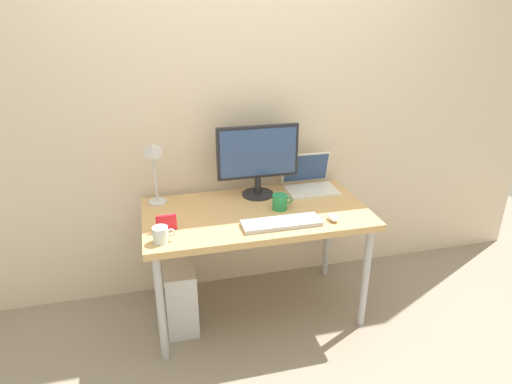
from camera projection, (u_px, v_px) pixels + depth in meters
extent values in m
plane|color=gray|center=(256.00, 309.00, 2.91)|extent=(6.00, 6.00, 0.00)
cube|color=beige|center=(240.00, 98.00, 2.76)|extent=(4.40, 0.04, 2.60)
cube|color=tan|center=(256.00, 214.00, 2.63)|extent=(1.32, 0.70, 0.04)
cylinder|color=#B2B2B7|center=(161.00, 309.00, 2.38)|extent=(0.04, 0.04, 0.68)
cylinder|color=#B2B2B7|center=(365.00, 278.00, 2.65)|extent=(0.04, 0.04, 0.68)
cylinder|color=#B2B2B7|center=(156.00, 254.00, 2.90)|extent=(0.04, 0.04, 0.68)
cylinder|color=#B2B2B7|center=(327.00, 233.00, 3.17)|extent=(0.04, 0.04, 0.68)
cylinder|color=#232328|center=(258.00, 194.00, 2.84)|extent=(0.20, 0.20, 0.01)
cylinder|color=#232328|center=(258.00, 185.00, 2.81)|extent=(0.04, 0.04, 0.11)
cube|color=#232328|center=(258.00, 152.00, 2.73)|extent=(0.51, 0.03, 0.33)
cube|color=#334C7F|center=(258.00, 153.00, 2.71)|extent=(0.48, 0.01, 0.30)
cube|color=silver|center=(312.00, 191.00, 2.88)|extent=(0.32, 0.22, 0.02)
cube|color=silver|center=(306.00, 168.00, 2.95)|extent=(0.32, 0.05, 0.21)
cube|color=#334C7F|center=(306.00, 168.00, 2.94)|extent=(0.30, 0.04, 0.18)
cylinder|color=silver|center=(158.00, 202.00, 2.72)|extent=(0.11, 0.11, 0.01)
cylinder|color=silver|center=(155.00, 176.00, 2.66)|extent=(0.02, 0.02, 0.32)
cone|color=silver|center=(153.00, 148.00, 2.55)|extent=(0.11, 0.14, 0.13)
cube|color=#B2B2B7|center=(281.00, 223.00, 2.45)|extent=(0.44, 0.14, 0.02)
ellipsoid|color=silver|center=(333.00, 218.00, 2.50)|extent=(0.06, 0.09, 0.03)
cylinder|color=#268C4C|center=(280.00, 202.00, 2.63)|extent=(0.09, 0.09, 0.09)
torus|color=#268C4C|center=(289.00, 200.00, 2.64)|extent=(0.05, 0.01, 0.05)
cylinder|color=silver|center=(160.00, 235.00, 2.27)|extent=(0.08, 0.08, 0.08)
torus|color=silver|center=(171.00, 233.00, 2.28)|extent=(0.05, 0.01, 0.05)
cube|color=red|center=(166.00, 222.00, 2.38)|extent=(0.11, 0.02, 0.09)
cube|color=silver|center=(180.00, 294.00, 2.71)|extent=(0.18, 0.36, 0.42)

